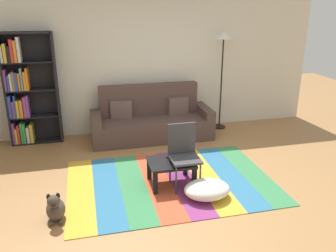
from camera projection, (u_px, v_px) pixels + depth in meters
name	position (u px, v px, depth m)	size (l,w,h in m)	color
ground_plane	(184.00, 187.00, 4.96)	(14.00, 14.00, 0.00)	#9E7042
back_wall	(149.00, 63.00, 6.84)	(6.80, 0.10, 2.70)	silver
rug	(171.00, 182.00, 5.10)	(2.93, 2.05, 0.01)	gold
couch	(151.00, 121.00, 6.68)	(2.26, 0.80, 1.00)	#4C3833
bookshelf	(25.00, 92.00, 6.23)	(0.90, 0.28, 2.01)	black
coffee_table	(171.00, 166.00, 4.94)	(0.63, 0.52, 0.35)	black
pouf	(207.00, 189.00, 4.65)	(0.62, 0.49, 0.23)	white
dog	(55.00, 208.00, 4.16)	(0.22, 0.35, 0.40)	#473D33
standing_lamp	(223.00, 48.00, 6.78)	(0.32, 0.32, 1.95)	black
tv_remote	(171.00, 158.00, 4.98)	(0.04, 0.15, 0.02)	black
folding_chair	(183.00, 150.00, 4.86)	(0.40, 0.40, 0.90)	#38383D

